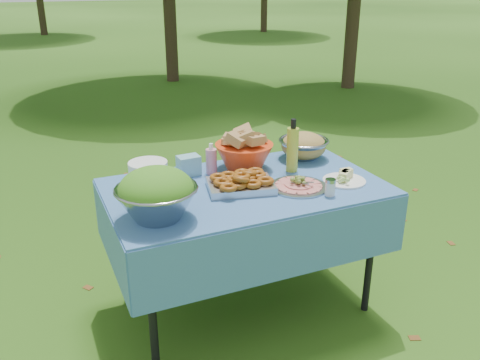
% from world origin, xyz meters
% --- Properties ---
extents(ground, '(80.00, 80.00, 0.00)m').
position_xyz_m(ground, '(0.00, 0.00, 0.00)').
color(ground, '#18380A').
rests_on(ground, ground).
extents(picnic_table, '(1.46, 0.86, 0.76)m').
position_xyz_m(picnic_table, '(0.00, 0.00, 0.38)').
color(picnic_table, '#78C5E8').
rests_on(picnic_table, ground).
extents(salad_bowl, '(0.39, 0.39, 0.25)m').
position_xyz_m(salad_bowl, '(-0.53, -0.20, 0.88)').
color(salad_bowl, '#9A9DA3').
rests_on(salad_bowl, picnic_table).
extents(pasta_bowl_white, '(0.29, 0.29, 0.13)m').
position_xyz_m(pasta_bowl_white, '(-0.47, 0.09, 0.83)').
color(pasta_bowl_white, white).
rests_on(pasta_bowl_white, picnic_table).
extents(plate_stack, '(0.25, 0.25, 0.10)m').
position_xyz_m(plate_stack, '(-0.45, 0.31, 0.81)').
color(plate_stack, white).
rests_on(plate_stack, picnic_table).
extents(wipes_box, '(0.13, 0.10, 0.11)m').
position_xyz_m(wipes_box, '(-0.22, 0.28, 0.82)').
color(wipes_box, '#7FC0D2').
rests_on(wipes_box, picnic_table).
extents(sanitizer_bottle, '(0.08, 0.08, 0.18)m').
position_xyz_m(sanitizer_bottle, '(-0.10, 0.24, 0.85)').
color(sanitizer_bottle, pink).
rests_on(sanitizer_bottle, picnic_table).
extents(bread_bowl, '(0.41, 0.41, 0.22)m').
position_xyz_m(bread_bowl, '(0.10, 0.25, 0.87)').
color(bread_bowl, '#F0451A').
rests_on(bread_bowl, picnic_table).
extents(pasta_bowl_steel, '(0.40, 0.40, 0.16)m').
position_xyz_m(pasta_bowl_steel, '(0.51, 0.27, 0.84)').
color(pasta_bowl_steel, '#9A9DA3').
rests_on(pasta_bowl_steel, picnic_table).
extents(fried_tray, '(0.39, 0.31, 0.08)m').
position_xyz_m(fried_tray, '(-0.04, -0.04, 0.80)').
color(fried_tray, silver).
rests_on(fried_tray, picnic_table).
extents(charcuterie_platter, '(0.36, 0.36, 0.07)m').
position_xyz_m(charcuterie_platter, '(0.25, -0.14, 0.80)').
color(charcuterie_platter, '#9FA1A5').
rests_on(charcuterie_platter, picnic_table).
extents(oil_bottle, '(0.09, 0.09, 0.31)m').
position_xyz_m(oil_bottle, '(0.34, 0.10, 0.91)').
color(oil_bottle, '#B3C838').
rests_on(oil_bottle, picnic_table).
extents(cheese_plate, '(0.27, 0.27, 0.06)m').
position_xyz_m(cheese_plate, '(0.52, -0.16, 0.79)').
color(cheese_plate, white).
rests_on(cheese_plate, picnic_table).
extents(shaker, '(0.06, 0.06, 0.09)m').
position_xyz_m(shaker, '(0.34, -0.29, 0.81)').
color(shaker, silver).
rests_on(shaker, picnic_table).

